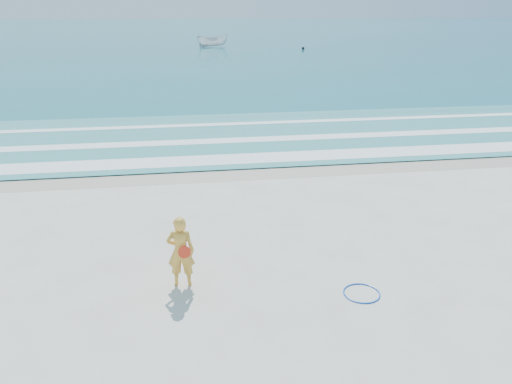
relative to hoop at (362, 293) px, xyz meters
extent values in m
plane|color=silver|center=(-2.47, -0.10, -0.01)|extent=(400.00, 400.00, 0.00)
cube|color=#B2A893|center=(-2.47, 8.90, -0.01)|extent=(400.00, 2.40, 0.00)
cube|color=#19727F|center=(-2.47, 104.90, 0.01)|extent=(400.00, 190.00, 0.04)
cube|color=#59B7AD|center=(-2.47, 13.90, 0.03)|extent=(400.00, 10.00, 0.01)
cube|color=white|center=(-2.47, 10.20, 0.04)|extent=(400.00, 1.40, 0.01)
cube|color=white|center=(-2.47, 13.10, 0.04)|extent=(400.00, 0.90, 0.01)
cube|color=white|center=(-2.47, 16.40, 0.04)|extent=(400.00, 0.60, 0.01)
torus|color=blue|center=(0.00, 0.00, 0.00)|extent=(0.82, 0.82, 0.03)
imported|color=silver|center=(1.53, 65.06, 0.90)|extent=(4.77, 2.51, 1.75)
sphere|color=black|center=(13.18, 58.72, 0.22)|extent=(0.38, 0.38, 0.38)
imported|color=gold|center=(-3.83, 0.99, 0.81)|extent=(0.65, 0.47, 1.65)
cylinder|color=red|center=(-3.75, 0.81, 0.88)|extent=(0.27, 0.08, 0.27)
camera|label=1|loc=(-3.69, -8.86, 5.89)|focal=35.00mm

